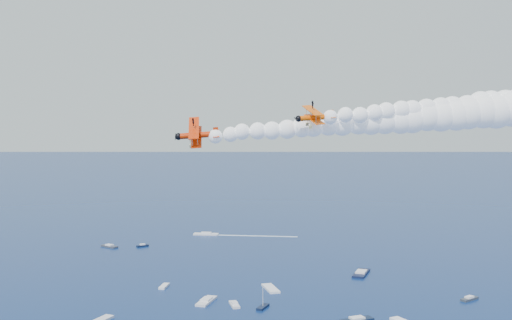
# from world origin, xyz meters

# --- Properties ---
(biplane_lead) EXTENTS (9.42, 10.72, 6.90)m
(biplane_lead) POSITION_xyz_m (13.04, 20.48, 56.82)
(biplane_lead) COLOR #F75905
(biplane_trail) EXTENTS (9.72, 11.71, 9.14)m
(biplane_trail) POSITION_xyz_m (-8.00, 19.61, 53.64)
(biplane_trail) COLOR red
(smoke_trail_lead) EXTENTS (68.42, 46.95, 11.79)m
(smoke_trail_lead) POSITION_xyz_m (43.97, 31.70, 59.35)
(smoke_trail_lead) COLOR white
(smoke_trail_trail) EXTENTS (67.71, 30.86, 11.79)m
(smoke_trail_trail) POSITION_xyz_m (24.26, 26.04, 56.17)
(smoke_trail_trail) COLOR white
(spectator_boats) EXTENTS (198.26, 178.66, 0.70)m
(spectator_boats) POSITION_xyz_m (-3.24, 100.39, 0.35)
(spectator_boats) COLOR #2D323C
(spectator_boats) RESTS_ON ground
(boat_wakes) EXTENTS (56.28, 173.45, 0.04)m
(boat_wakes) POSITION_xyz_m (-40.08, 101.10, 0.03)
(boat_wakes) COLOR white
(boat_wakes) RESTS_ON ground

